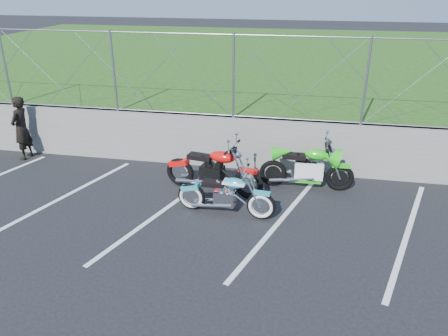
% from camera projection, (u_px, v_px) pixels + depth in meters
% --- Properties ---
extents(ground, '(90.00, 90.00, 0.00)m').
position_uv_depth(ground, '(148.00, 235.00, 8.19)').
color(ground, black).
rests_on(ground, ground).
extents(retaining_wall, '(30.00, 0.22, 1.30)m').
position_uv_depth(retaining_wall, '(194.00, 140.00, 11.08)').
color(retaining_wall, slate).
rests_on(retaining_wall, ground).
extents(grass_field, '(30.00, 20.00, 1.30)m').
position_uv_depth(grass_field, '(249.00, 67.00, 20.06)').
color(grass_field, '#204612').
rests_on(grass_field, ground).
extents(chain_link_fence, '(28.00, 0.03, 2.00)m').
position_uv_depth(chain_link_fence, '(192.00, 75.00, 10.41)').
color(chain_link_fence, gray).
rests_on(chain_link_fence, retaining_wall).
extents(parking_lines, '(18.29, 4.31, 0.01)m').
position_uv_depth(parking_lines, '(221.00, 215.00, 8.88)').
color(parking_lines, silver).
rests_on(parking_lines, ground).
extents(cruiser_turquoise, '(2.05, 0.65, 1.02)m').
position_uv_depth(cruiser_turquoise, '(227.00, 196.00, 8.76)').
color(cruiser_turquoise, black).
rests_on(cruiser_turquoise, ground).
extents(naked_orange, '(2.31, 0.78, 1.16)m').
position_uv_depth(naked_orange, '(214.00, 172.00, 9.64)').
color(naked_orange, black).
rests_on(naked_orange, ground).
extents(sportbike_green, '(2.13, 0.76, 1.10)m').
position_uv_depth(sportbike_green, '(308.00, 169.00, 9.83)').
color(sportbike_green, black).
rests_on(sportbike_green, ground).
extents(person_standing, '(0.42, 0.62, 1.67)m').
position_uv_depth(person_standing, '(21.00, 128.00, 11.35)').
color(person_standing, black).
rests_on(person_standing, ground).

